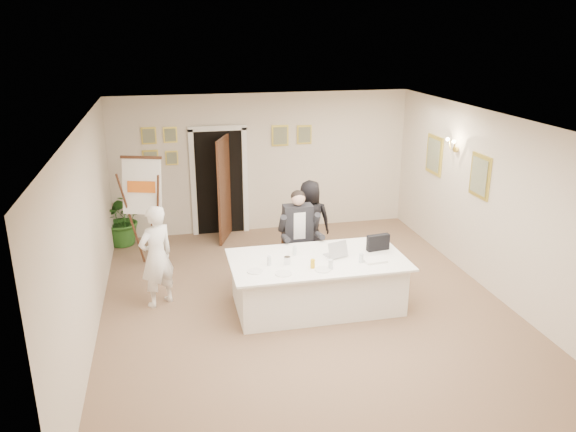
# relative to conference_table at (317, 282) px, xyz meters

# --- Properties ---
(floor) EXTENTS (7.00, 7.00, 0.00)m
(floor) POSITION_rel_conference_table_xyz_m (-0.17, 0.08, -0.39)
(floor) COLOR brown
(floor) RESTS_ON ground
(ceiling) EXTENTS (6.00, 7.00, 0.02)m
(ceiling) POSITION_rel_conference_table_xyz_m (-0.17, 0.08, 2.41)
(ceiling) COLOR white
(ceiling) RESTS_ON wall_back
(wall_back) EXTENTS (6.00, 0.10, 2.80)m
(wall_back) POSITION_rel_conference_table_xyz_m (-0.17, 3.58, 1.01)
(wall_back) COLOR beige
(wall_back) RESTS_ON floor
(wall_front) EXTENTS (6.00, 0.10, 2.80)m
(wall_front) POSITION_rel_conference_table_xyz_m (-0.17, -3.42, 1.01)
(wall_front) COLOR beige
(wall_front) RESTS_ON floor
(wall_left) EXTENTS (0.10, 7.00, 2.80)m
(wall_left) POSITION_rel_conference_table_xyz_m (-3.17, 0.08, 1.01)
(wall_left) COLOR beige
(wall_left) RESTS_ON floor
(wall_right) EXTENTS (0.10, 7.00, 2.80)m
(wall_right) POSITION_rel_conference_table_xyz_m (2.83, 0.08, 1.01)
(wall_right) COLOR beige
(wall_right) RESTS_ON floor
(doorway) EXTENTS (1.14, 0.86, 2.20)m
(doorway) POSITION_rel_conference_table_xyz_m (-1.06, 3.40, 0.65)
(doorway) COLOR black
(doorway) RESTS_ON floor
(pictures_back_wall) EXTENTS (3.40, 0.06, 0.80)m
(pictures_back_wall) POSITION_rel_conference_table_xyz_m (-0.97, 3.55, 1.46)
(pictures_back_wall) COLOR #DBCA4B
(pictures_back_wall) RESTS_ON wall_back
(pictures_right_wall) EXTENTS (0.06, 2.20, 0.80)m
(pictures_right_wall) POSITION_rel_conference_table_xyz_m (2.80, 1.28, 1.36)
(pictures_right_wall) COLOR #DBCA4B
(pictures_right_wall) RESTS_ON wall_right
(wall_sconce) EXTENTS (0.20, 0.30, 0.24)m
(wall_sconce) POSITION_rel_conference_table_xyz_m (2.73, 1.28, 1.71)
(wall_sconce) COLOR gold
(wall_sconce) RESTS_ON wall_right
(conference_table) EXTENTS (2.59, 1.38, 0.78)m
(conference_table) POSITION_rel_conference_table_xyz_m (0.00, 0.00, 0.00)
(conference_table) COLOR white
(conference_table) RESTS_ON floor
(seated_man) EXTENTS (0.78, 0.82, 1.52)m
(seated_man) POSITION_rel_conference_table_xyz_m (-0.03, 1.10, 0.37)
(seated_man) COLOR black
(seated_man) RESTS_ON floor
(flip_chart) EXTENTS (0.70, 0.52, 1.93)m
(flip_chart) POSITION_rel_conference_table_xyz_m (-2.48, 2.20, 0.50)
(flip_chart) COLOR black
(flip_chart) RESTS_ON floor
(standing_man) EXTENTS (0.68, 0.64, 1.57)m
(standing_man) POSITION_rel_conference_table_xyz_m (-2.32, 0.58, 0.39)
(standing_man) COLOR white
(standing_man) RESTS_ON floor
(standing_woman) EXTENTS (0.77, 0.54, 1.49)m
(standing_woman) POSITION_rel_conference_table_xyz_m (0.33, 1.71, 0.35)
(standing_woman) COLOR black
(standing_woman) RESTS_ON floor
(potted_palm) EXTENTS (1.06, 0.95, 1.06)m
(potted_palm) POSITION_rel_conference_table_xyz_m (-2.97, 3.28, 0.13)
(potted_palm) COLOR #25571D
(potted_palm) RESTS_ON floor
(laptop) EXTENTS (0.40, 0.42, 0.28)m
(laptop) POSITION_rel_conference_table_xyz_m (0.29, 0.07, 0.52)
(laptop) COLOR #B7BABC
(laptop) RESTS_ON conference_table
(laptop_bag) EXTENTS (0.36, 0.14, 0.25)m
(laptop_bag) POSITION_rel_conference_table_xyz_m (0.99, 0.13, 0.51)
(laptop_bag) COLOR black
(laptop_bag) RESTS_ON conference_table
(paper_stack) EXTENTS (0.34, 0.25, 0.03)m
(paper_stack) POSITION_rel_conference_table_xyz_m (0.79, -0.27, 0.40)
(paper_stack) COLOR white
(paper_stack) RESTS_ON conference_table
(plate_left) EXTENTS (0.24, 0.24, 0.01)m
(plate_left) POSITION_rel_conference_table_xyz_m (-0.98, -0.26, 0.39)
(plate_left) COLOR white
(plate_left) RESTS_ON conference_table
(plate_mid) EXTENTS (0.27, 0.27, 0.01)m
(plate_mid) POSITION_rel_conference_table_xyz_m (-0.60, -0.42, 0.39)
(plate_mid) COLOR white
(plate_mid) RESTS_ON conference_table
(plate_near) EXTENTS (0.23, 0.23, 0.01)m
(plate_near) POSITION_rel_conference_table_xyz_m (-0.04, -0.41, 0.39)
(plate_near) COLOR white
(plate_near) RESTS_ON conference_table
(glass_a) EXTENTS (0.06, 0.06, 0.14)m
(glass_a) POSITION_rel_conference_table_xyz_m (-0.74, -0.08, 0.45)
(glass_a) COLOR silver
(glass_a) RESTS_ON conference_table
(glass_b) EXTENTS (0.09, 0.09, 0.14)m
(glass_b) POSITION_rel_conference_table_xyz_m (0.08, -0.39, 0.45)
(glass_b) COLOR silver
(glass_b) RESTS_ON conference_table
(glass_c) EXTENTS (0.06, 0.06, 0.14)m
(glass_c) POSITION_rel_conference_table_xyz_m (0.58, -0.27, 0.45)
(glass_c) COLOR silver
(glass_c) RESTS_ON conference_table
(glass_d) EXTENTS (0.07, 0.07, 0.14)m
(glass_d) POSITION_rel_conference_table_xyz_m (-0.30, 0.22, 0.45)
(glass_d) COLOR silver
(glass_d) RESTS_ON conference_table
(oj_glass) EXTENTS (0.07, 0.07, 0.13)m
(oj_glass) POSITION_rel_conference_table_xyz_m (-0.16, -0.31, 0.45)
(oj_glass) COLOR gold
(oj_glass) RESTS_ON conference_table
(steel_jug) EXTENTS (0.11, 0.11, 0.11)m
(steel_jug) POSITION_rel_conference_table_xyz_m (-0.48, -0.09, 0.44)
(steel_jug) COLOR silver
(steel_jug) RESTS_ON conference_table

